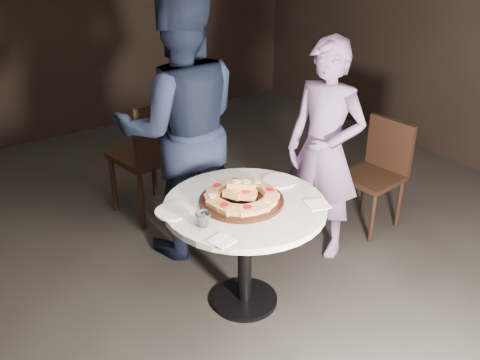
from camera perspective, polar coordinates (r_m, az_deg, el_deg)
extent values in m
plane|color=black|center=(3.49, 0.05, -13.03)|extent=(7.00, 7.00, 0.00)
cylinder|color=black|center=(3.50, 0.48, -12.57)|extent=(0.55, 0.55, 0.03)
cylinder|color=black|center=(3.29, 0.50, -7.94)|extent=(0.11, 0.11, 0.66)
cylinder|color=silver|center=(3.11, 0.53, -2.79)|extent=(1.25, 1.25, 0.04)
cylinder|color=black|center=(3.11, 0.16, -2.21)|extent=(0.56, 0.56, 0.02)
cube|color=tan|center=(3.13, 3.21, -1.41)|extent=(0.11, 0.12, 0.05)
cylinder|color=red|center=(3.12, 3.22, -1.06)|extent=(0.06, 0.06, 0.01)
cube|color=tan|center=(3.18, 2.68, -0.90)|extent=(0.10, 0.12, 0.05)
cube|color=tan|center=(3.22, 1.80, -0.52)|extent=(0.11, 0.13, 0.05)
cylinder|color=beige|center=(3.21, 1.81, -0.17)|extent=(0.06, 0.06, 0.01)
cube|color=tan|center=(3.24, 0.70, -0.32)|extent=(0.13, 0.13, 0.05)
cube|color=tan|center=(3.24, -0.48, -0.32)|extent=(0.13, 0.12, 0.05)
cylinder|color=red|center=(3.23, -0.48, 0.02)|extent=(0.07, 0.07, 0.01)
cube|color=tan|center=(3.22, -1.57, -0.54)|extent=(0.11, 0.09, 0.05)
cube|color=tan|center=(3.18, -2.42, -0.93)|extent=(0.12, 0.10, 0.05)
cylinder|color=red|center=(3.17, -2.43, -0.58)|extent=(0.06, 0.06, 0.01)
cube|color=tan|center=(3.12, -2.92, -1.45)|extent=(0.13, 0.13, 0.05)
cube|color=tan|center=(3.07, -2.96, -2.04)|extent=(0.11, 0.13, 0.05)
cylinder|color=beige|center=(3.06, -2.97, -1.67)|extent=(0.06, 0.06, 0.01)
cube|color=tan|center=(3.01, -2.52, -2.59)|extent=(0.10, 0.12, 0.05)
cube|color=tan|center=(2.97, -1.63, -3.03)|extent=(0.10, 0.12, 0.05)
cylinder|color=red|center=(2.96, -1.64, -2.66)|extent=(0.06, 0.06, 0.01)
cube|color=tan|center=(2.95, -0.44, -3.27)|extent=(0.13, 0.13, 0.05)
cube|color=tan|center=(2.95, 0.85, -3.26)|extent=(0.13, 0.11, 0.05)
cylinder|color=red|center=(2.94, 0.86, -2.89)|extent=(0.06, 0.06, 0.01)
cube|color=tan|center=(2.97, 2.03, -3.01)|extent=(0.11, 0.10, 0.05)
cube|color=tan|center=(3.02, 2.88, -2.56)|extent=(0.13, 0.11, 0.05)
cylinder|color=beige|center=(3.00, 2.89, -2.19)|extent=(0.06, 0.06, 0.01)
cube|color=tan|center=(3.07, 3.29, -2.00)|extent=(0.13, 0.13, 0.05)
cube|color=tan|center=(3.11, 0.99, -0.91)|extent=(0.13, 0.13, 0.04)
cylinder|color=#2D6B1E|center=(3.10, 0.99, -0.55)|extent=(0.07, 0.07, 0.01)
cube|color=tan|center=(3.12, -0.42, -0.80)|extent=(0.13, 0.11, 0.04)
cylinder|color=beige|center=(3.11, -0.42, -0.44)|extent=(0.06, 0.06, 0.01)
cube|color=tan|center=(3.05, -0.69, -1.46)|extent=(0.12, 0.13, 0.04)
cylinder|color=orange|center=(3.04, -0.69, -1.09)|extent=(0.06, 0.06, 0.01)
cube|color=tan|center=(3.04, 0.75, -1.58)|extent=(0.13, 0.13, 0.04)
cylinder|color=red|center=(3.03, 0.75, -1.21)|extent=(0.07, 0.07, 0.01)
cube|color=tan|center=(3.07, 0.67, -0.53)|extent=(0.13, 0.13, 0.04)
cylinder|color=beige|center=(3.06, 0.67, -0.16)|extent=(0.07, 0.07, 0.01)
cube|color=tan|center=(3.07, -0.36, -0.51)|extent=(0.13, 0.13, 0.04)
cylinder|color=beige|center=(3.06, -0.36, -0.15)|extent=(0.07, 0.07, 0.01)
cylinder|color=white|center=(3.03, -7.17, -3.34)|extent=(0.22, 0.22, 0.01)
cylinder|color=white|center=(3.35, 4.23, -0.09)|extent=(0.24, 0.24, 0.01)
imported|color=silver|center=(2.87, -3.94, -4.22)|extent=(0.11, 0.11, 0.08)
cube|color=white|center=(2.76, -1.97, -6.49)|extent=(0.14, 0.14, 0.01)
cube|color=white|center=(3.12, 8.27, -2.58)|extent=(0.16, 0.16, 0.01)
cube|color=black|center=(4.31, -10.04, 2.58)|extent=(0.53, 0.53, 0.04)
cube|color=black|center=(4.03, -8.42, 4.87)|extent=(0.47, 0.12, 0.50)
cylinder|color=black|center=(4.66, -9.18, 1.20)|extent=(0.05, 0.05, 0.50)
cylinder|color=black|center=(4.47, -13.35, -0.35)|extent=(0.05, 0.05, 0.50)
cylinder|color=black|center=(4.37, -6.13, -0.42)|extent=(0.05, 0.05, 0.50)
cylinder|color=black|center=(4.17, -10.46, -2.15)|extent=(0.05, 0.05, 0.50)
cube|color=black|center=(4.18, 13.80, 0.23)|extent=(0.43, 0.43, 0.04)
cube|color=black|center=(4.25, 15.69, 3.54)|extent=(0.08, 0.39, 0.42)
cylinder|color=black|center=(4.24, 10.34, -2.20)|extent=(0.04, 0.04, 0.42)
cylinder|color=black|center=(4.07, 13.95, -3.90)|extent=(0.04, 0.04, 0.42)
cylinder|color=black|center=(4.49, 13.09, -0.82)|extent=(0.04, 0.04, 0.42)
cylinder|color=black|center=(4.32, 16.61, -2.37)|extent=(0.04, 0.04, 0.42)
imported|color=black|center=(3.63, -6.30, 5.49)|extent=(1.09, 0.98, 1.85)
imported|color=slate|center=(3.69, 9.00, 3.08)|extent=(0.53, 0.65, 1.54)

